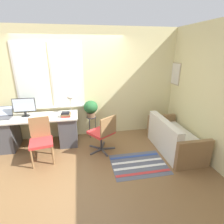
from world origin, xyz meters
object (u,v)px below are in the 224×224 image
Objects in this scene: keyboard at (25,119)px; book_stack at (66,114)px; laptop at (4,115)px; desk_chair_wooden at (41,139)px; couch_loveseat at (173,139)px; potted_plant at (91,108)px; mouse at (38,118)px; desk_lamp at (70,99)px; office_chair_swivel at (103,132)px; monitor at (24,107)px; plant_stand at (91,119)px.

book_stack is at bearing -1.01° from keyboard.
book_stack is at bearing -8.38° from laptop.
desk_chair_wooden is at bearing -38.69° from laptop.
couch_loveseat is 3.52× the size of potted_plant.
mouse is 0.27× the size of book_stack.
couch_loveseat is at bearing -12.53° from mouse.
book_stack is (0.61, -0.00, 0.04)m from mouse.
desk_lamp is at bearing 67.77° from book_stack.
desk_chair_wooden reaches higher than mouse.
office_chair_swivel reaches higher than book_stack.
desk_lamp is 1.01× the size of potted_plant.
book_stack is at bearing -12.21° from monitor.
monitor reaches higher than laptop.
desk_chair_wooden reaches higher than office_chair_swivel.
monitor is 1.15× the size of potted_plant.
keyboard is 0.40× the size of office_chair_swivel.
couch_loveseat is at bearing -15.54° from book_stack.
laptop is 1.48× the size of book_stack.
monitor is 0.29m from keyboard.
keyboard is at bearing 78.28° from couch_loveseat.
book_stack is 0.41× the size of plant_stand.
book_stack reaches higher than keyboard.
monitor is 0.55× the size of office_chair_swivel.
laptop reaches higher than desk_chair_wooden.
potted_plant is (1.20, 0.34, 0.05)m from mouse.
mouse is 0.83m from desk_lamp.
potted_plant is (0.00, 0.00, 0.31)m from plant_stand.
laptop is 0.97× the size of keyboard.
plant_stand is at bearing 15.67° from mouse.
mouse is 0.61m from book_stack.
book_stack is at bearing 36.01° from desk_chair_wooden.
monitor reaches higher than desk_lamp.
laptop is 3.84m from couch_loveseat.
couch_loveseat is at bearing -29.52° from potted_plant.
monitor is at bearing 99.13° from keyboard.
monitor reaches higher than couch_loveseat.
laptop reaches higher than mouse.
laptop is 0.38× the size of desk_chair_wooden.
desk_chair_wooden is (-0.49, -0.49, -0.31)m from book_stack.
desk_chair_wooden is (0.87, -0.69, -0.31)m from laptop.
book_stack is 0.76m from desk_chair_wooden.
mouse is 0.04× the size of couch_loveseat.
keyboard is 3.33m from couch_loveseat.
potted_plant is at bearing 8.89° from desk_lamp.
laptop is 0.80× the size of desk_lamp.
desk_lamp reaches higher than laptop.
plant_stand is (-0.20, 0.75, 0.02)m from office_chair_swivel.
monitor is at bearing 146.74° from mouse.
office_chair_swivel is 0.59× the size of couch_loveseat.
plant_stand is at bearing 8.89° from desk_lamp.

